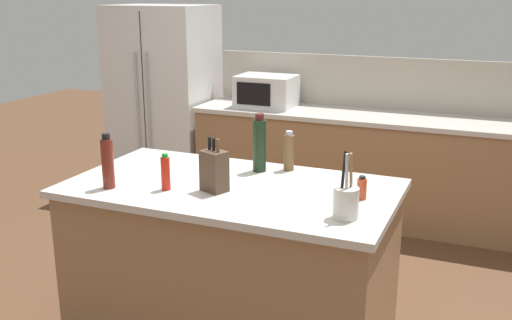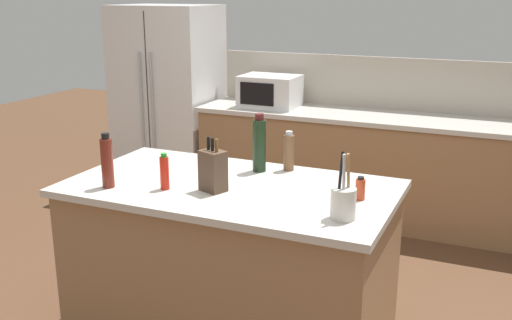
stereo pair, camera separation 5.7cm
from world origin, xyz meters
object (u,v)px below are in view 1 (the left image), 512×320
Objects in this scene: pepper_grinder at (289,152)px; vinegar_bottle at (108,163)px; microwave at (266,91)px; spice_jar_paprika at (362,188)px; wine_bottle at (260,144)px; knife_block at (214,171)px; refrigerator at (164,100)px; hot_sauce_bottle at (166,173)px; utensil_crock at (346,202)px.

pepper_grinder is 0.79× the size of vinegar_bottle.
microwave is 4.21× the size of spice_jar_paprika.
vinegar_bottle reaches higher than spice_jar_paprika.
pepper_grinder is (0.87, -1.81, -0.03)m from microwave.
microwave is 2.03m from wine_bottle.
spice_jar_paprika is at bearing 34.90° from knife_block.
refrigerator is at bearing 138.70° from spice_jar_paprika.
microwave is 2.58× the size of hot_sauce_bottle.
refrigerator is 5.32× the size of wine_bottle.
vinegar_bottle is (-1.29, -0.06, 0.06)m from utensil_crock.
microwave is at bearing 122.86° from spice_jar_paprika.
hot_sauce_bottle is at bearing -122.88° from wine_bottle.
pepper_grinder is (-0.52, 0.34, 0.05)m from spice_jar_paprika.
utensil_crock is at bearing 2.58° from vinegar_bottle.
vinegar_bottle is 0.87m from wine_bottle.
hot_sauce_bottle is at bearing 17.25° from vinegar_bottle.
hot_sauce_bottle is (-0.25, -0.08, -0.02)m from knife_block.
refrigerator is 6.31× the size of knife_block.
spice_jar_paprika is at bearing -20.66° from wine_bottle.
knife_block is 0.77m from spice_jar_paprika.
pepper_grinder reaches higher than spice_jar_paprika.
refrigerator is 7.72× the size of pepper_grinder.
vinegar_bottle is 0.32m from hot_sauce_bottle.
wine_bottle reaches higher than utensil_crock.
knife_block is at bearing -53.59° from refrigerator.
refrigerator is 5.72× the size of utensil_crock.
refrigerator is 2.82m from vinegar_bottle.
hot_sauce_bottle is (-0.48, -0.60, -0.02)m from pepper_grinder.
vinegar_bottle is 1.51× the size of hot_sauce_bottle.
hot_sauce_bottle is (-1.00, -0.26, 0.04)m from spice_jar_paprika.
wine_bottle reaches higher than knife_block.
wine_bottle is at bearing 140.50° from utensil_crock.
spice_jar_paprika is at bearing 14.49° from hot_sauce_bottle.
pepper_grinder is 1.19× the size of hot_sauce_bottle.
vinegar_bottle is at bearing -87.99° from microwave.
microwave is 1.61× the size of utensil_crock.
hot_sauce_bottle reaches higher than spice_jar_paprika.
spice_jar_paprika is at bearing -33.16° from pepper_grinder.
spice_jar_paprika is 0.41× the size of vinegar_bottle.
wine_bottle is at bearing -46.71° from refrigerator.
utensil_crock is (2.49, -2.49, 0.11)m from refrigerator.
microwave is at bearing 99.15° from hot_sauce_bottle.
refrigerator is at bearing 177.36° from microwave.
refrigerator reaches higher than spice_jar_paprika.
utensil_crock is 2.61× the size of spice_jar_paprika.
vinegar_bottle is at bearing -140.98° from knife_block.
pepper_grinder is (1.99, -1.86, 0.14)m from refrigerator.
refrigerator reaches higher than pepper_grinder.
wine_bottle is 1.72× the size of hot_sauce_bottle.
knife_block is (0.64, -2.33, -0.03)m from microwave.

